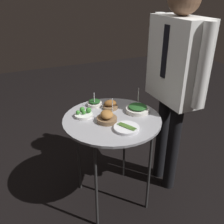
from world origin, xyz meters
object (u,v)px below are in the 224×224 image
(serving_cart, at_px, (112,125))
(bowl_broccoli_back_right, at_px, (84,114))
(bowl_asparagus_far_rim, at_px, (127,128))
(waiter_figure, at_px, (176,71))
(bowl_spinach_front_left, at_px, (95,103))
(bowl_roast_center, at_px, (107,117))
(bowl_spinach_near_rim, at_px, (138,109))
(bowl_roast_front_center, at_px, (110,105))

(serving_cart, bearing_deg, bowl_broccoli_back_right, -122.31)
(bowl_asparagus_far_rim, height_order, waiter_figure, waiter_figure)
(bowl_spinach_front_left, xyz_separation_m, bowl_broccoli_back_right, (0.14, -0.13, -0.00))
(bowl_roast_center, distance_m, bowl_broccoli_back_right, 0.19)
(serving_cart, distance_m, bowl_broccoli_back_right, 0.22)
(bowl_roast_center, relative_size, bowl_asparagus_far_rim, 1.00)
(bowl_spinach_near_rim, relative_size, bowl_spinach_front_left, 1.44)
(bowl_spinach_front_left, relative_size, bowl_roast_front_center, 1.06)
(bowl_roast_center, distance_m, waiter_figure, 0.63)
(serving_cart, distance_m, bowl_asparagus_far_rim, 0.20)
(serving_cart, xyz_separation_m, bowl_broccoli_back_right, (-0.11, -0.18, 0.07))
(serving_cart, xyz_separation_m, bowl_roast_front_center, (-0.15, 0.05, 0.08))
(bowl_roast_center, xyz_separation_m, bowl_asparagus_far_rim, (0.15, 0.08, -0.02))
(bowl_roast_center, bearing_deg, bowl_broccoli_back_right, -138.98)
(serving_cart, relative_size, bowl_spinach_near_rim, 4.39)
(serving_cart, bearing_deg, bowl_spinach_near_rim, 94.33)
(waiter_figure, bearing_deg, serving_cart, -88.65)
(bowl_asparagus_far_rim, bearing_deg, bowl_spinach_front_left, -170.91)
(bowl_roast_center, xyz_separation_m, bowl_spinach_near_rim, (-0.05, 0.27, -0.01))
(serving_cart, xyz_separation_m, bowl_asparagus_far_rim, (0.18, 0.03, 0.07))
(bowl_spinach_near_rim, bearing_deg, bowl_asparagus_far_rim, -43.98)
(bowl_broccoli_back_right, bearing_deg, waiter_figure, 81.99)
(bowl_spinach_near_rim, bearing_deg, bowl_roast_center, -80.09)
(bowl_spinach_near_rim, height_order, bowl_roast_front_center, bowl_spinach_near_rim)
(bowl_roast_front_center, bearing_deg, waiter_figure, 73.55)
(bowl_broccoli_back_right, xyz_separation_m, waiter_figure, (0.10, 0.70, 0.26))
(bowl_roast_front_center, bearing_deg, bowl_broccoli_back_right, -79.77)
(bowl_spinach_near_rim, bearing_deg, bowl_roast_front_center, -129.46)
(bowl_asparagus_far_rim, height_order, bowl_roast_front_center, bowl_roast_front_center)
(bowl_roast_front_center, relative_size, waiter_figure, 0.07)
(bowl_roast_center, distance_m, bowl_asparagus_far_rim, 0.17)
(serving_cart, distance_m, bowl_spinach_front_left, 0.26)
(bowl_spinach_front_left, bearing_deg, waiter_figure, 67.65)
(bowl_roast_front_center, bearing_deg, bowl_asparagus_far_rim, -4.53)
(bowl_spinach_near_rim, bearing_deg, bowl_broccoli_back_right, -103.55)
(bowl_broccoli_back_right, bearing_deg, bowl_roast_center, 41.02)
(bowl_roast_center, distance_m, bowl_spinach_near_rim, 0.27)
(bowl_spinach_near_rim, xyz_separation_m, waiter_figure, (0.00, 0.31, 0.26))
(bowl_roast_center, relative_size, bowl_roast_front_center, 1.50)
(bowl_spinach_near_rim, relative_size, bowl_roast_front_center, 1.52)
(bowl_asparagus_far_rim, height_order, bowl_broccoli_back_right, bowl_broccoli_back_right)
(bowl_asparagus_far_rim, xyz_separation_m, bowl_spinach_near_rim, (-0.20, 0.19, 0.01))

